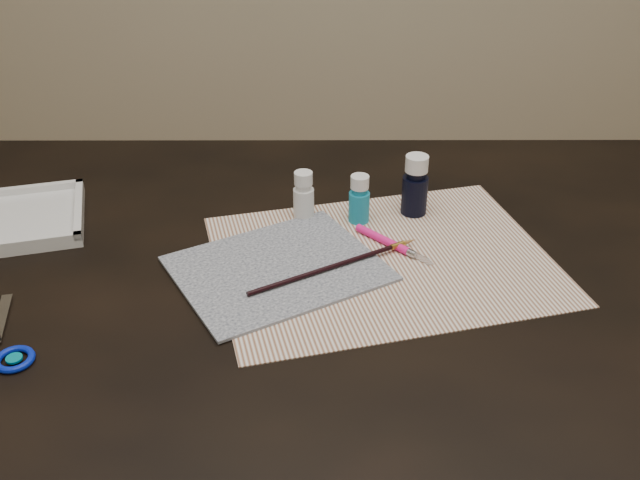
{
  "coord_description": "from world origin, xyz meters",
  "views": [
    {
      "loc": [
        -0.0,
        -0.81,
        1.3
      ],
      "look_at": [
        0.0,
        0.0,
        0.8
      ],
      "focal_mm": 40.0,
      "sensor_mm": 36.0,
      "label": 1
    }
  ],
  "objects_px": {
    "paper": "(383,259)",
    "canvas": "(278,268)",
    "paint_bottle_white": "(304,195)",
    "palette_tray": "(20,218)",
    "paint_bottle_navy": "(415,185)",
    "paint_bottle_cyan": "(359,199)"
  },
  "relations": [
    {
      "from": "paper",
      "to": "canvas",
      "type": "relative_size",
      "value": 1.73
    },
    {
      "from": "canvas",
      "to": "paint_bottle_white",
      "type": "bearing_deg",
      "value": 77.28
    },
    {
      "from": "canvas",
      "to": "palette_tray",
      "type": "bearing_deg",
      "value": 162.28
    },
    {
      "from": "paper",
      "to": "palette_tray",
      "type": "bearing_deg",
      "value": 169.66
    },
    {
      "from": "palette_tray",
      "to": "canvas",
      "type": "bearing_deg",
      "value": -17.72
    },
    {
      "from": "paper",
      "to": "paint_bottle_white",
      "type": "height_order",
      "value": "paint_bottle_white"
    },
    {
      "from": "paint_bottle_navy",
      "to": "canvas",
      "type": "bearing_deg",
      "value": -141.7
    },
    {
      "from": "paint_bottle_cyan",
      "to": "paint_bottle_white",
      "type": "bearing_deg",
      "value": 172.05
    },
    {
      "from": "canvas",
      "to": "paint_bottle_navy",
      "type": "distance_m",
      "value": 0.26
    },
    {
      "from": "paint_bottle_white",
      "to": "paint_bottle_navy",
      "type": "xyz_separation_m",
      "value": [
        0.17,
        0.01,
        0.01
      ]
    },
    {
      "from": "paper",
      "to": "paint_bottle_navy",
      "type": "distance_m",
      "value": 0.15
    },
    {
      "from": "paint_bottle_cyan",
      "to": "paint_bottle_navy",
      "type": "relative_size",
      "value": 0.79
    },
    {
      "from": "paper",
      "to": "paint_bottle_white",
      "type": "xyz_separation_m",
      "value": [
        -0.11,
        0.12,
        0.04
      ]
    },
    {
      "from": "paint_bottle_cyan",
      "to": "paint_bottle_navy",
      "type": "height_order",
      "value": "paint_bottle_navy"
    },
    {
      "from": "canvas",
      "to": "paper",
      "type": "bearing_deg",
      "value": 10.78
    },
    {
      "from": "paper",
      "to": "canvas",
      "type": "height_order",
      "value": "canvas"
    },
    {
      "from": "paint_bottle_navy",
      "to": "palette_tray",
      "type": "height_order",
      "value": "paint_bottle_navy"
    },
    {
      "from": "canvas",
      "to": "paint_bottle_cyan",
      "type": "height_order",
      "value": "paint_bottle_cyan"
    },
    {
      "from": "paint_bottle_navy",
      "to": "paint_bottle_white",
      "type": "bearing_deg",
      "value": -175.38
    },
    {
      "from": "palette_tray",
      "to": "paint_bottle_navy",
      "type": "bearing_deg",
      "value": 3.27
    },
    {
      "from": "canvas",
      "to": "palette_tray",
      "type": "height_order",
      "value": "palette_tray"
    },
    {
      "from": "paper",
      "to": "paint_bottle_white",
      "type": "distance_m",
      "value": 0.17
    }
  ]
}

